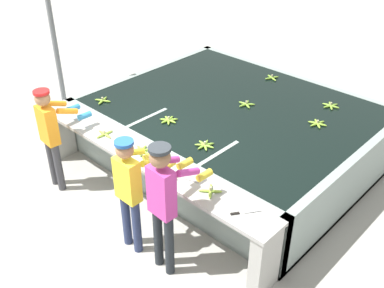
# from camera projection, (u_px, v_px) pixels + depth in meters

# --- Properties ---
(ground_plane) EXTENTS (80.00, 80.00, 0.00)m
(ground_plane) POSITION_uv_depth(u_px,v_px,m) (133.00, 216.00, 6.25)
(ground_plane) COLOR #A3A099
(ground_plane) RESTS_ON ground
(wash_tank) EXTENTS (4.28, 3.48, 0.92)m
(wash_tank) POSITION_uv_depth(u_px,v_px,m) (233.00, 131.00, 7.36)
(wash_tank) COLOR gray
(wash_tank) RESTS_ON ground
(work_ledge) EXTENTS (4.28, 0.45, 0.92)m
(work_ledge) POSITION_uv_depth(u_px,v_px,m) (142.00, 172.00, 6.05)
(work_ledge) COLOR #9E9E99
(work_ledge) RESTS_ON ground
(worker_0) EXTENTS (0.43, 0.72, 1.59)m
(worker_0) POSITION_uv_depth(u_px,v_px,m) (51.00, 131.00, 6.36)
(worker_0) COLOR #38383D
(worker_0) RESTS_ON ground
(worker_1) EXTENTS (0.40, 0.71, 1.58)m
(worker_1) POSITION_uv_depth(u_px,v_px,m) (130.00, 185.00, 5.29)
(worker_1) COLOR navy
(worker_1) RESTS_ON ground
(worker_2) EXTENTS (0.42, 0.73, 1.73)m
(worker_2) POSITION_uv_depth(u_px,v_px,m) (164.00, 197.00, 4.93)
(worker_2) COLOR #1E2328
(worker_2) RESTS_ON ground
(banana_bunch_floating_0) EXTENTS (0.28, 0.28, 0.08)m
(banana_bunch_floating_0) POSITION_uv_depth(u_px,v_px,m) (169.00, 120.00, 6.67)
(banana_bunch_floating_0) COLOR #7FAD33
(banana_bunch_floating_0) RESTS_ON wash_tank
(banana_bunch_floating_1) EXTENTS (0.28, 0.27, 0.08)m
(banana_bunch_floating_1) POSITION_uv_depth(u_px,v_px,m) (331.00, 106.00, 7.07)
(banana_bunch_floating_1) COLOR #75A333
(banana_bunch_floating_1) RESTS_ON wash_tank
(banana_bunch_floating_2) EXTENTS (0.27, 0.28, 0.08)m
(banana_bunch_floating_2) POSITION_uv_depth(u_px,v_px,m) (246.00, 104.00, 7.11)
(banana_bunch_floating_2) COLOR #75A333
(banana_bunch_floating_2) RESTS_ON wash_tank
(banana_bunch_floating_3) EXTENTS (0.27, 0.27, 0.08)m
(banana_bunch_floating_3) POSITION_uv_depth(u_px,v_px,m) (272.00, 78.00, 7.99)
(banana_bunch_floating_3) COLOR #75A333
(banana_bunch_floating_3) RESTS_ON wash_tank
(banana_bunch_floating_4) EXTENTS (0.27, 0.27, 0.08)m
(banana_bunch_floating_4) POSITION_uv_depth(u_px,v_px,m) (103.00, 100.00, 7.22)
(banana_bunch_floating_4) COLOR #7FAD33
(banana_bunch_floating_4) RESTS_ON wash_tank
(banana_bunch_floating_5) EXTENTS (0.28, 0.28, 0.08)m
(banana_bunch_floating_5) POSITION_uv_depth(u_px,v_px,m) (317.00, 124.00, 6.58)
(banana_bunch_floating_5) COLOR #7FAD33
(banana_bunch_floating_5) RESTS_ON wash_tank
(banana_bunch_floating_6) EXTENTS (0.28, 0.27, 0.08)m
(banana_bunch_floating_6) POSITION_uv_depth(u_px,v_px,m) (205.00, 145.00, 6.08)
(banana_bunch_floating_6) COLOR #75A333
(banana_bunch_floating_6) RESTS_ON wash_tank
(banana_bunch_ledge_0) EXTENTS (0.24, 0.24, 0.08)m
(banana_bunch_ledge_0) POSITION_uv_depth(u_px,v_px,m) (210.00, 191.00, 5.22)
(banana_bunch_ledge_0) COLOR #93BC3D
(banana_bunch_ledge_0) RESTS_ON work_ledge
(banana_bunch_ledge_1) EXTENTS (0.28, 0.28, 0.08)m
(banana_bunch_ledge_1) POSITION_uv_depth(u_px,v_px,m) (105.00, 134.00, 6.32)
(banana_bunch_ledge_1) COLOR #93BC3D
(banana_bunch_ledge_1) RESTS_ON work_ledge
(banana_bunch_ledge_2) EXTENTS (0.28, 0.28, 0.08)m
(banana_bunch_ledge_2) POSITION_uv_depth(u_px,v_px,m) (141.00, 151.00, 5.96)
(banana_bunch_ledge_2) COLOR #7FAD33
(banana_bunch_ledge_2) RESTS_ON work_ledge
(knife_0) EXTENTS (0.34, 0.13, 0.02)m
(knife_0) POSITION_uv_depth(u_px,v_px,m) (182.00, 177.00, 5.47)
(knife_0) COLOR silver
(knife_0) RESTS_ON work_ledge
(knife_1) EXTENTS (0.22, 0.30, 0.02)m
(knife_1) POSITION_uv_depth(u_px,v_px,m) (241.00, 213.00, 4.91)
(knife_1) COLOR silver
(knife_1) RESTS_ON work_ledge
(support_post_left) EXTENTS (0.09, 0.09, 3.20)m
(support_post_left) POSITION_uv_depth(u_px,v_px,m) (54.00, 40.00, 7.70)
(support_post_left) COLOR slate
(support_post_left) RESTS_ON ground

